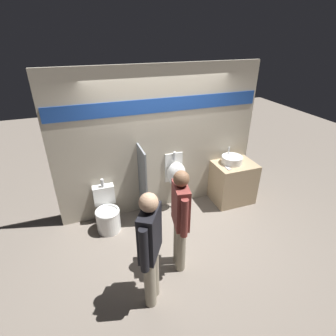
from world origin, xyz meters
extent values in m
plane|color=#70665B|center=(0.00, 0.00, 0.00)|extent=(16.00, 16.00, 0.00)
cube|color=#B2A893|center=(0.00, 0.60, 1.35)|extent=(3.77, 0.06, 2.70)
cube|color=#1E479E|center=(0.00, 0.56, 2.04)|extent=(3.70, 0.01, 0.24)
cube|color=tan|center=(1.43, 0.27, 0.42)|extent=(0.80, 0.61, 0.84)
cylinder|color=white|center=(1.38, 0.33, 0.91)|extent=(0.40, 0.40, 0.14)
cylinder|color=silver|center=(1.38, 0.47, 1.05)|extent=(0.03, 0.03, 0.14)
cube|color=#B7B7BC|center=(1.19, 0.14, 0.85)|extent=(0.07, 0.14, 0.01)
cube|color=slate|center=(-0.43, 0.31, 0.71)|extent=(0.03, 0.53, 1.42)
cylinder|color=silver|center=(0.25, 0.42, 0.27)|extent=(0.04, 0.04, 0.54)
ellipsoid|color=white|center=(0.25, 0.42, 0.76)|extent=(0.37, 0.28, 0.47)
cube|color=white|center=(0.25, 0.56, 0.83)|extent=(0.35, 0.02, 0.59)
cylinder|color=silver|center=(0.25, 0.52, 1.08)|extent=(0.06, 0.06, 0.16)
cylinder|color=white|center=(-1.11, 0.18, 0.19)|extent=(0.41, 0.41, 0.38)
torus|color=white|center=(-1.11, 0.18, 0.39)|extent=(0.42, 0.42, 0.04)
cube|color=white|center=(-1.11, 0.48, 0.56)|extent=(0.37, 0.16, 0.35)
cylinder|color=silver|center=(-1.11, 0.46, 0.81)|extent=(0.06, 0.06, 0.14)
cylinder|color=gray|center=(-0.81, -1.44, 0.40)|extent=(0.15, 0.15, 0.80)
cylinder|color=gray|center=(-0.73, -1.30, 0.40)|extent=(0.15, 0.15, 0.80)
cube|color=black|center=(-0.77, -1.37, 1.11)|extent=(0.37, 0.45, 0.63)
cylinder|color=black|center=(-0.89, -1.57, 1.08)|extent=(0.10, 0.10, 0.58)
cylinder|color=black|center=(-0.64, -1.17, 1.08)|extent=(0.10, 0.10, 0.58)
sphere|color=tan|center=(-0.77, -1.37, 1.54)|extent=(0.22, 0.22, 0.22)
cylinder|color=gray|center=(-0.24, -1.04, 0.39)|extent=(0.15, 0.15, 0.78)
cylinder|color=gray|center=(-0.21, -0.89, 0.39)|extent=(0.15, 0.15, 0.78)
cube|color=brown|center=(-0.23, -0.96, 1.09)|extent=(0.25, 0.43, 0.62)
cylinder|color=brown|center=(-0.27, -1.19, 1.06)|extent=(0.10, 0.10, 0.57)
cylinder|color=brown|center=(-0.19, -0.73, 1.06)|extent=(0.10, 0.10, 0.57)
sphere|color=brown|center=(-0.23, -0.96, 1.50)|extent=(0.21, 0.21, 0.21)
camera|label=1|loc=(-1.34, -3.58, 3.15)|focal=28.00mm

